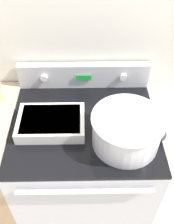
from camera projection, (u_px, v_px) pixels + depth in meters
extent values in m
cube|color=silver|center=(82.00, 28.00, 1.39)|extent=(8.00, 0.05, 2.50)
cube|color=#BCBCC1|center=(84.00, 171.00, 1.69)|extent=(0.76, 0.67, 0.89)
cube|color=black|center=(83.00, 124.00, 1.38)|extent=(0.76, 0.67, 0.02)
cylinder|color=silver|center=(84.00, 192.00, 1.17)|extent=(0.62, 0.02, 0.02)
cube|color=#BCBCC1|center=(83.00, 75.00, 1.54)|extent=(0.76, 0.05, 0.15)
cylinder|color=white|center=(43.00, 78.00, 1.51)|extent=(0.04, 0.02, 0.04)
cylinder|color=white|center=(122.00, 77.00, 1.51)|extent=(0.04, 0.02, 0.04)
cube|color=green|center=(83.00, 77.00, 1.51)|extent=(0.09, 0.01, 0.03)
cylinder|color=silver|center=(125.00, 130.00, 1.22)|extent=(0.32, 0.32, 0.17)
torus|color=silver|center=(127.00, 119.00, 1.16)|extent=(0.34, 0.34, 0.01)
cylinder|color=beige|center=(127.00, 121.00, 1.17)|extent=(0.29, 0.29, 0.02)
cube|color=silver|center=(50.00, 123.00, 1.33)|extent=(0.34, 0.23, 0.06)
cube|color=#D1BC7A|center=(50.00, 121.00, 1.32)|extent=(0.30, 0.20, 0.03)
cylinder|color=#333338|center=(153.00, 122.00, 1.36)|extent=(0.01, 0.22, 0.01)
sphere|color=#333338|center=(159.00, 135.00, 1.27)|extent=(0.06, 0.06, 0.06)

